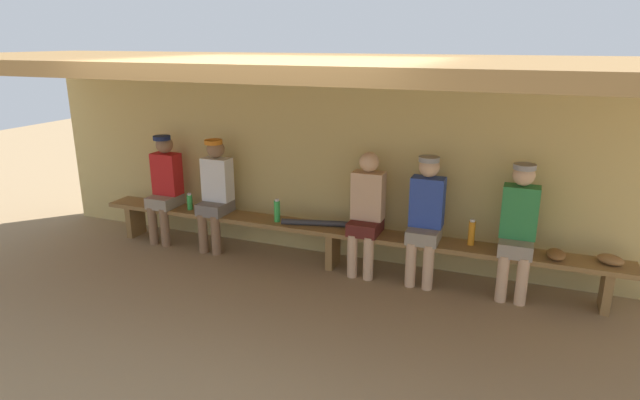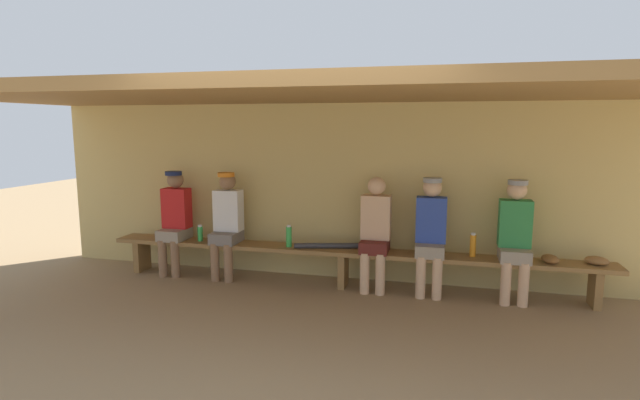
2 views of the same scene
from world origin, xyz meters
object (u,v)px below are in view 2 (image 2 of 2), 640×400
(water_bottle_clear, at_px, (289,236))
(baseball_glove_dark_brown, at_px, (597,261))
(player_shirtless_tan, at_px, (375,229))
(water_bottle_orange, at_px, (473,245))
(player_in_blue, at_px, (431,230))
(water_bottle_blue, at_px, (200,233))
(player_in_red, at_px, (175,217))
(baseball_bat, at_px, (327,246))
(baseball_glove_worn, at_px, (550,259))
(player_with_sunglasses, at_px, (227,220))
(player_leftmost, at_px, (515,235))
(bench, at_px, (343,255))

(water_bottle_clear, relative_size, baseball_glove_dark_brown, 1.13)
(player_shirtless_tan, bearing_deg, water_bottle_orange, 2.20)
(player_in_blue, height_order, water_bottle_blue, player_in_blue)
(player_in_blue, distance_m, baseball_glove_dark_brown, 1.75)
(player_in_red, height_order, water_bottle_orange, player_in_red)
(baseball_glove_dark_brown, bearing_deg, water_bottle_clear, -150.61)
(player_shirtless_tan, relative_size, water_bottle_orange, 4.92)
(player_in_red, distance_m, baseball_bat, 2.05)
(baseball_glove_dark_brown, relative_size, baseball_bat, 0.31)
(player_in_red, relative_size, player_shirtless_tan, 1.01)
(player_shirtless_tan, xyz_separation_m, baseball_glove_dark_brown, (2.37, 0.02, -0.22))
(player_in_blue, bearing_deg, water_bottle_blue, -179.54)
(player_in_red, xyz_separation_m, baseball_glove_worn, (4.52, -0.03, -0.24))
(player_shirtless_tan, bearing_deg, player_in_red, 179.99)
(baseball_bat, bearing_deg, player_in_blue, -13.69)
(player_with_sunglasses, bearing_deg, player_in_red, 180.00)
(water_bottle_blue, bearing_deg, player_in_red, 176.37)
(water_bottle_clear, bearing_deg, player_leftmost, 0.76)
(water_bottle_orange, bearing_deg, water_bottle_blue, -178.89)
(player_in_red, distance_m, baseball_glove_dark_brown, 4.99)
(baseball_bat, bearing_deg, player_with_sunglasses, 165.98)
(player_in_blue, xyz_separation_m, baseball_glove_dark_brown, (1.73, 0.01, -0.24))
(player_in_red, relative_size, baseball_glove_worn, 5.60)
(player_with_sunglasses, relative_size, baseball_glove_worn, 5.60)
(player_in_blue, height_order, baseball_bat, player_in_blue)
(water_bottle_orange, distance_m, baseball_glove_dark_brown, 1.27)
(player_in_red, relative_size, baseball_glove_dark_brown, 5.60)
(player_leftmost, distance_m, water_bottle_orange, 0.46)
(player_in_red, bearing_deg, water_bottle_orange, 0.64)
(bench, distance_m, water_bottle_clear, 0.70)
(water_bottle_blue, bearing_deg, bench, 0.61)
(water_bottle_blue, bearing_deg, baseball_glove_worn, -0.15)
(player_shirtless_tan, relative_size, baseball_glove_dark_brown, 5.56)
(player_in_red, height_order, player_in_blue, same)
(player_in_red, height_order, water_bottle_blue, player_in_red)
(baseball_glove_dark_brown, bearing_deg, bench, -151.06)
(player_with_sunglasses, bearing_deg, player_leftmost, 0.00)
(player_with_sunglasses, bearing_deg, water_bottle_orange, 0.80)
(player_in_red, distance_m, player_leftmost, 4.15)
(water_bottle_clear, xyz_separation_m, baseball_glove_dark_brown, (3.42, 0.05, -0.08))
(player_in_red, bearing_deg, bench, -0.09)
(baseball_glove_worn, bearing_deg, player_shirtless_tan, -100.66)
(water_bottle_clear, bearing_deg, player_with_sunglasses, 177.63)
(water_bottle_blue, xyz_separation_m, water_bottle_orange, (3.35, 0.07, 0.03))
(player_shirtless_tan, distance_m, player_leftmost, 1.54)
(player_leftmost, distance_m, water_bottle_blue, 3.79)
(player_in_red, relative_size, player_leftmost, 1.00)
(baseball_glove_dark_brown, distance_m, baseball_bat, 2.95)
(baseball_glove_worn, bearing_deg, baseball_bat, -100.36)
(player_shirtless_tan, height_order, water_bottle_clear, player_shirtless_tan)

